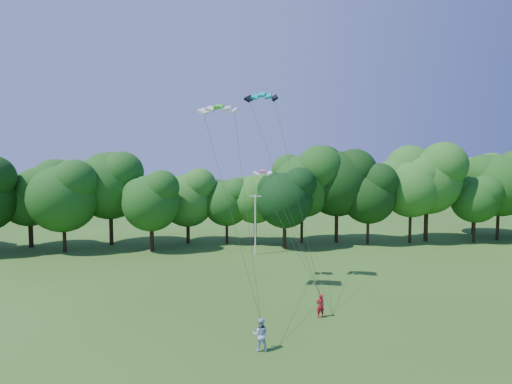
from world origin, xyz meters
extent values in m
cylinder|color=silver|center=(0.79, 30.67, 3.57)|extent=(0.18, 0.18, 7.14)
cube|color=silver|center=(0.79, 30.67, 6.97)|extent=(1.38, 0.53, 0.08)
imported|color=maroon|center=(2.86, 10.54, 0.84)|extent=(0.66, 0.48, 1.68)
imported|color=#A8C2E9|center=(-1.98, 6.12, 0.95)|extent=(1.03, 0.86, 1.91)
cube|color=#05A99A|center=(-0.22, 18.04, 16.66)|extent=(2.96, 1.98, 0.67)
cube|color=#31CD1E|center=(-3.96, 15.67, 15.24)|extent=(3.30, 2.05, 0.58)
cube|color=#F04291|center=(0.07, 19.66, 10.11)|extent=(1.84, 1.08, 0.29)
cylinder|color=#311F13|center=(4.87, 33.36, 1.92)|extent=(0.42, 0.42, 3.85)
ellipsoid|color=black|center=(4.87, 33.36, 7.00)|extent=(7.70, 7.70, 8.40)
cylinder|color=#331C14|center=(35.48, 39.77, 2.40)|extent=(0.50, 0.50, 4.80)
ellipsoid|color=#2A5B1B|center=(35.48, 39.77, 8.72)|extent=(9.59, 9.59, 10.46)
camera|label=1|loc=(-5.03, -15.98, 10.71)|focal=28.00mm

